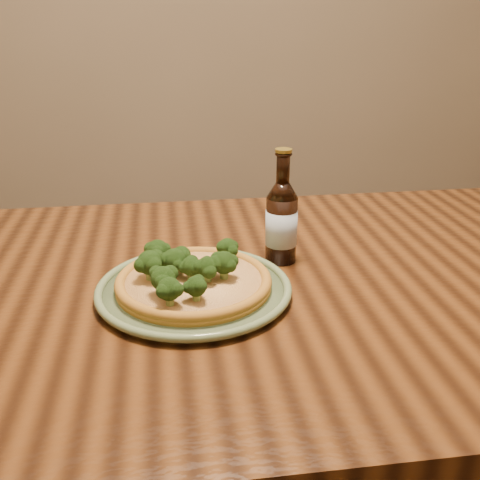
{
  "coord_description": "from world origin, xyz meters",
  "views": [
    {
      "loc": [
        -0.25,
        -0.78,
        1.19
      ],
      "look_at": [
        -0.12,
        0.11,
        0.82
      ],
      "focal_mm": 42.0,
      "sensor_mm": 36.0,
      "label": 1
    }
  ],
  "objects": [
    {
      "name": "table",
      "position": [
        0.0,
        0.1,
        0.66
      ],
      "size": [
        1.6,
        0.9,
        0.75
      ],
      "color": "#4C2810",
      "rests_on": "ground"
    },
    {
      "name": "plate",
      "position": [
        -0.21,
        0.06,
        0.76
      ],
      "size": [
        0.33,
        0.33,
        0.02
      ],
      "rotation": [
        0.0,
        0.0,
        -0.43
      ],
      "color": "#687D56",
      "rests_on": "table"
    },
    {
      "name": "pizza",
      "position": [
        -0.21,
        0.06,
        0.78
      ],
      "size": [
        0.26,
        0.26,
        0.07
      ],
      "rotation": [
        0.0,
        0.0,
        -0.39
      ],
      "color": "#B07827",
      "rests_on": "plate"
    },
    {
      "name": "beer_bottle",
      "position": [
        -0.03,
        0.17,
        0.83
      ],
      "size": [
        0.06,
        0.06,
        0.21
      ],
      "rotation": [
        0.0,
        0.0,
        -0.05
      ],
      "color": "black",
      "rests_on": "table"
    }
  ]
}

